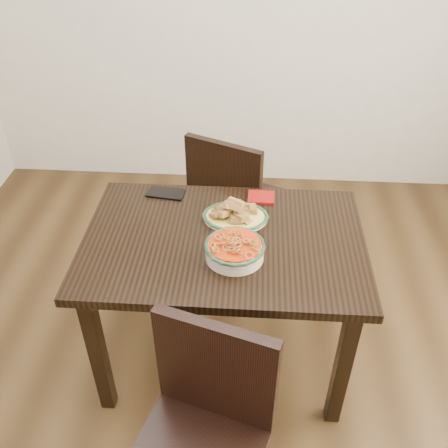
# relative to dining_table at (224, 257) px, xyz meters

# --- Properties ---
(floor) EXTENTS (3.50, 3.50, 0.00)m
(floor) POSITION_rel_dining_table_xyz_m (-0.02, -0.07, -0.65)
(floor) COLOR #352310
(floor) RESTS_ON ground
(dining_table) EXTENTS (1.17, 0.78, 0.75)m
(dining_table) POSITION_rel_dining_table_xyz_m (0.00, 0.00, 0.00)
(dining_table) COLOR black
(dining_table) RESTS_ON ground
(chair_far) EXTENTS (0.55, 0.55, 0.89)m
(chair_far) POSITION_rel_dining_table_xyz_m (0.00, 0.66, -0.15)
(chair_far) COLOR black
(chair_far) RESTS_ON ground
(chair_near) EXTENTS (0.53, 0.53, 0.89)m
(chair_near) POSITION_rel_dining_table_xyz_m (-0.02, -0.69, -0.15)
(chair_near) COLOR black
(chair_near) RESTS_ON ground
(fish_plate) EXTENTS (0.28, 0.22, 0.11)m
(fish_plate) POSITION_rel_dining_table_xyz_m (0.04, 0.14, 0.15)
(fish_plate) COLOR beige
(fish_plate) RESTS_ON dining_table
(noodle_bowl) EXTENTS (0.24, 0.24, 0.08)m
(noodle_bowl) POSITION_rel_dining_table_xyz_m (0.05, -0.11, 0.15)
(noodle_bowl) COLOR beige
(noodle_bowl) RESTS_ON dining_table
(smartphone) EXTENTS (0.18, 0.11, 0.01)m
(smartphone) POSITION_rel_dining_table_xyz_m (-0.29, 0.31, 0.11)
(smartphone) COLOR black
(smartphone) RESTS_ON dining_table
(napkin) EXTENTS (0.12, 0.10, 0.01)m
(napkin) POSITION_rel_dining_table_xyz_m (0.15, 0.30, 0.11)
(napkin) COLOR maroon
(napkin) RESTS_ON dining_table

